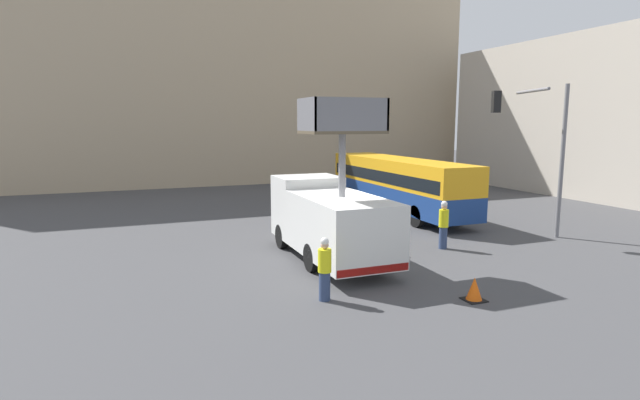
# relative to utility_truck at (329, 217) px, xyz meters

# --- Properties ---
(ground_plane) EXTENTS (120.00, 120.00, 0.00)m
(ground_plane) POSITION_rel_utility_truck_xyz_m (0.32, -0.81, -1.59)
(ground_plane) COLOR #424244
(building_backdrop_far) EXTENTS (44.00, 10.00, 18.20)m
(building_backdrop_far) POSITION_rel_utility_truck_xyz_m (0.32, 27.94, 7.51)
(building_backdrop_far) COLOR tan
(building_backdrop_far) RESTS_ON ground_plane
(utility_truck) EXTENTS (2.60, 6.79, 5.75)m
(utility_truck) POSITION_rel_utility_truck_xyz_m (0.00, 0.00, 0.00)
(utility_truck) COLOR silver
(utility_truck) RESTS_ON ground_plane
(city_bus) EXTENTS (2.45, 11.78, 3.02)m
(city_bus) POSITION_rel_utility_truck_xyz_m (7.18, 7.42, 0.19)
(city_bus) COLOR navy
(city_bus) RESTS_ON ground_plane
(traffic_light_pole) EXTENTS (3.09, 2.84, 6.58)m
(traffic_light_pole) POSITION_rel_utility_truck_xyz_m (9.71, 0.05, 2.80)
(traffic_light_pole) COLOR slate
(traffic_light_pole) RESTS_ON ground_plane
(road_worker_near_truck) EXTENTS (0.38, 0.38, 1.82)m
(road_worker_near_truck) POSITION_rel_utility_truck_xyz_m (-1.73, -3.85, -0.68)
(road_worker_near_truck) COLOR navy
(road_worker_near_truck) RESTS_ON ground_plane
(road_worker_directing) EXTENTS (0.38, 0.38, 1.93)m
(road_worker_directing) POSITION_rel_utility_truck_xyz_m (4.84, -0.15, -0.62)
(road_worker_directing) COLOR navy
(road_worker_directing) RESTS_ON ground_plane
(traffic_cone_near_truck) EXTENTS (0.58, 0.58, 0.67)m
(traffic_cone_near_truck) POSITION_rel_utility_truck_xyz_m (2.19, -5.40, -1.28)
(traffic_cone_near_truck) COLOR black
(traffic_cone_near_truck) RESTS_ON ground_plane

